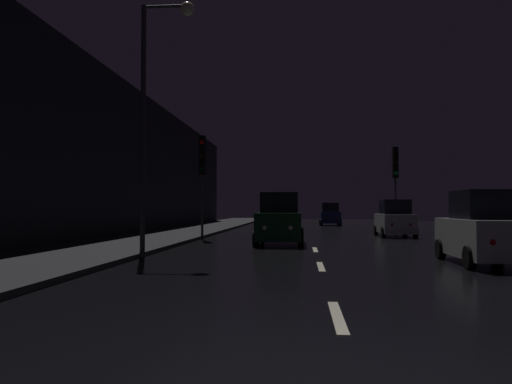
# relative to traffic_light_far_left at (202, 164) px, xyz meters

# --- Properties ---
(ground) EXTENTS (27.51, 84.00, 0.02)m
(ground) POSITION_rel_traffic_light_far_left_xyz_m (5.26, 4.04, -3.66)
(ground) COLOR black
(sidewalk_left) EXTENTS (4.40, 84.00, 0.15)m
(sidewalk_left) POSITION_rel_traffic_light_far_left_xyz_m (-2.30, 4.04, -3.57)
(sidewalk_left) COLOR #28282B
(sidewalk_left) RESTS_ON ground
(building_facade_left) EXTENTS (0.80, 63.00, 8.29)m
(building_facade_left) POSITION_rel_traffic_light_far_left_xyz_m (-4.90, 0.54, 0.50)
(building_facade_left) COLOR black
(building_facade_left) RESTS_ON ground
(lane_centerline) EXTENTS (0.16, 13.91, 0.01)m
(lane_centerline) POSITION_rel_traffic_light_far_left_xyz_m (5.26, -11.47, -3.64)
(lane_centerline) COLOR beige
(lane_centerline) RESTS_ON ground
(traffic_light_far_left) EXTENTS (0.31, 0.46, 5.00)m
(traffic_light_far_left) POSITION_rel_traffic_light_far_left_xyz_m (0.00, 0.00, 0.00)
(traffic_light_far_left) COLOR #38383A
(traffic_light_far_left) RESTS_ON ground
(traffic_light_far_right) EXTENTS (0.35, 0.47, 5.25)m
(traffic_light_far_right) POSITION_rel_traffic_light_far_left_xyz_m (10.51, 7.72, 0.20)
(traffic_light_far_right) COLOR #38383A
(traffic_light_far_right) RESTS_ON ground
(streetlamp_overhead) EXTENTS (1.70, 0.44, 8.01)m
(streetlamp_overhead) POSITION_rel_traffic_light_far_left_xyz_m (0.23, -8.87, 1.58)
(streetlamp_overhead) COLOR #2D2D30
(streetlamp_overhead) RESTS_ON ground
(car_approaching_headlights) EXTENTS (1.98, 4.29, 2.16)m
(car_approaching_headlights) POSITION_rel_traffic_light_far_left_xyz_m (3.86, -2.96, -2.66)
(car_approaching_headlights) COLOR #0F3819
(car_approaching_headlights) RESTS_ON ground
(car_parked_right_far) EXTENTS (1.79, 3.88, 1.96)m
(car_parked_right_far) POSITION_rel_traffic_light_far_left_xyz_m (9.71, 3.52, -2.75)
(car_parked_right_far) COLOR silver
(car_parked_right_far) RESTS_ON ground
(car_parked_right_near) EXTENTS (1.83, 3.97, 2.00)m
(car_parked_right_near) POSITION_rel_traffic_light_far_left_xyz_m (9.71, -10.22, -2.73)
(car_parked_right_near) COLOR silver
(car_parked_right_near) RESTS_ON ground
(car_distant_taillights) EXTENTS (1.80, 3.91, 1.97)m
(car_distant_taillights) POSITION_rel_traffic_light_far_left_xyz_m (7.25, 21.15, -2.75)
(car_distant_taillights) COLOR #141E51
(car_distant_taillights) RESTS_ON ground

